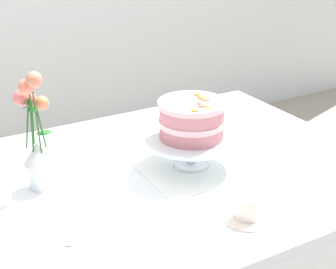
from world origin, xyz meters
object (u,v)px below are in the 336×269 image
at_px(flower_vase, 36,140).
at_px(teacup, 248,210).
at_px(cake_stand, 191,142).
at_px(dining_table, 157,203).
at_px(layer_cake, 192,119).

relative_size(flower_vase, teacup, 2.84).
distance_m(cake_stand, teacup, 0.34).
height_order(cake_stand, flower_vase, flower_vase).
bearing_deg(cake_stand, dining_table, -176.12).
xyz_separation_m(layer_cake, teacup, (-0.04, -0.33, -0.13)).
bearing_deg(cake_stand, teacup, -96.19).
relative_size(dining_table, cake_stand, 4.83).
bearing_deg(teacup, flower_vase, 133.32).
relative_size(cake_stand, teacup, 2.32).
bearing_deg(cake_stand, flower_vase, 166.68).
distance_m(flower_vase, teacup, 0.61).
bearing_deg(teacup, layer_cake, 83.79).
bearing_deg(flower_vase, cake_stand, -13.32).
bearing_deg(layer_cake, flower_vase, 166.67).
height_order(cake_stand, teacup, cake_stand).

